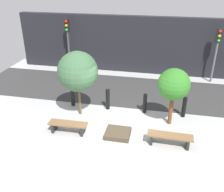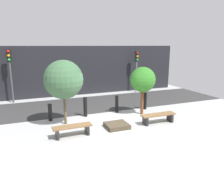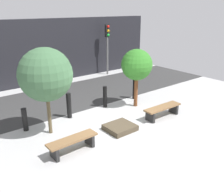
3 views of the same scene
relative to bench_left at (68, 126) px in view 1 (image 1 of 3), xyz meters
name	(u,v)px [view 1 (image 1 of 3)]	position (x,y,z in m)	size (l,w,h in m)	color
ground_plane	(118,134)	(2.08, 0.26, -0.32)	(18.00, 18.00, 0.00)	#A8A8A8
road_strip	(132,91)	(2.08, 4.58, -0.32)	(18.00, 4.04, 0.01)	#333333
building_facade	(140,45)	(2.08, 7.75, 1.49)	(16.20, 0.50, 3.64)	black
bench_left	(68,126)	(0.00, 0.00, 0.00)	(1.62, 0.48, 0.46)	black
bench_right	(170,138)	(4.16, 0.00, 0.01)	(1.75, 0.49, 0.46)	black
planter_bed	(118,133)	(2.08, 0.20, -0.23)	(1.01, 0.92, 0.20)	#473C2B
tree_behind_left_bench	(78,72)	(0.00, 1.58, 1.81)	(1.80, 1.80, 3.04)	brown
tree_behind_right_bench	(174,85)	(4.16, 1.58, 1.56)	(1.35, 1.35, 2.58)	brown
bollard_far_left	(73,98)	(-0.62, 2.31, 0.10)	(0.19, 0.19, 0.85)	black
bollard_left	(108,99)	(1.18, 2.31, 0.19)	(0.19, 0.19, 1.04)	black
bollard_center	(145,103)	(2.98, 2.31, 0.16)	(0.18, 0.18, 0.97)	black
bollard_right	(184,107)	(4.78, 2.31, 0.17)	(0.19, 0.19, 0.99)	black
traffic_light_west	(68,36)	(-2.47, 6.88, 2.06)	(0.28, 0.27, 3.44)	#474747
traffic_light_mid_west	(217,46)	(6.63, 6.88, 1.91)	(0.28, 0.27, 3.22)	slate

